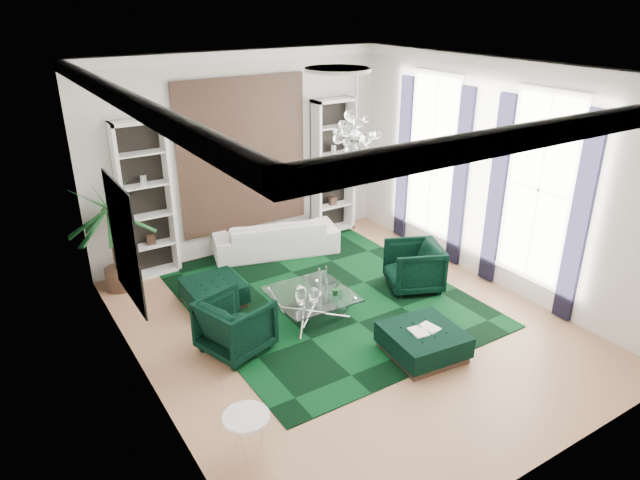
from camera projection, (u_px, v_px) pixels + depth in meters
floor at (346, 324)px, 8.83m from camera, size 6.00×7.00×0.02m
ceiling at (351, 69)px, 7.31m from camera, size 6.00×7.00×0.02m
wall_back at (242, 154)px, 10.79m from camera, size 6.00×0.02×3.80m
wall_front at (563, 317)px, 5.35m from camera, size 6.00×0.02×3.80m
wall_left at (135, 257)px, 6.59m from camera, size 0.02×7.00×3.80m
wall_right at (495, 175)px, 9.55m from camera, size 0.02×7.00×3.80m
crown_molding at (351, 78)px, 7.36m from camera, size 6.00×7.00×0.18m
ceiling_medallion at (338, 70)px, 7.56m from camera, size 0.90×0.90×0.05m
tapestry at (243, 155)px, 10.75m from camera, size 2.50×0.06×2.80m
shelving_left at (146, 201)px, 9.87m from camera, size 0.90×0.38×2.80m
shelving_right at (333, 167)px, 11.79m from camera, size 0.90×0.38×2.80m
painting at (125, 242)px, 7.09m from camera, size 0.04×1.30×1.60m
window_near at (539, 190)px, 8.84m from camera, size 0.03×1.10×2.90m
curtain_near_a at (579, 221)px, 8.32m from camera, size 0.07×0.30×3.25m
curtain_near_b at (497, 192)px, 9.53m from camera, size 0.07×0.30×3.25m
window_far at (433, 156)px, 10.70m from camera, size 0.03×1.10×2.90m
curtain_far_a at (460, 179)px, 10.18m from camera, size 0.07×0.30×3.25m
curtain_far_b at (403, 160)px, 11.39m from camera, size 0.07×0.30×3.25m
rug at (323, 295)px, 9.63m from camera, size 4.20×5.00×0.02m
sofa at (275, 236)px, 11.12m from camera, size 2.56×1.55×0.70m
armchair_left at (236, 325)px, 8.02m from camera, size 1.11×1.10×0.81m
armchair_right at (414, 267)px, 9.75m from camera, size 1.17×1.16×0.81m
coffee_table at (311, 305)px, 8.94m from camera, size 1.23×1.23×0.41m
ottoman_side at (214, 293)px, 9.32m from camera, size 0.91×0.91×0.40m
ottoman_front at (423, 342)px, 7.99m from camera, size 1.10×1.10×0.40m
book at (424, 329)px, 7.91m from camera, size 0.42×0.28×0.03m
side_table at (247, 435)px, 6.24m from camera, size 0.64×0.64×0.50m
palm at (110, 224)px, 9.40m from camera, size 1.55×1.55×2.40m
chandelier at (355, 137)px, 8.00m from camera, size 0.89×0.89×0.72m
table_plant at (336, 288)px, 8.77m from camera, size 0.15×0.13×0.24m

